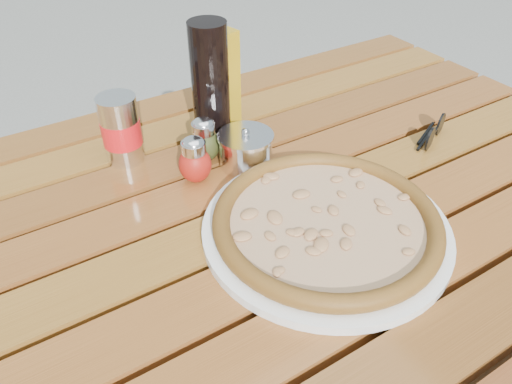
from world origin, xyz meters
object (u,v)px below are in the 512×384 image
plate (326,229)px  soda_can (121,130)px  table (263,250)px  dark_bottle (210,85)px  parmesan_tin (246,149)px  pizza (327,221)px  sunglasses (433,132)px  pepper_shaker (195,160)px  olive_oil_cruet (219,81)px  oregano_shaker (204,140)px

plate → soda_can: bearing=117.7°
table → dark_bottle: 0.30m
table → plate: size_ratio=3.89×
table → parmesan_tin: (0.05, 0.13, 0.11)m
table → pizza: (0.06, -0.08, 0.10)m
soda_can → sunglasses: (0.51, -0.24, -0.04)m
sunglasses → pizza: bearing=171.4°
pepper_shaker → dark_bottle: size_ratio=0.37×
olive_oil_cruet → parmesan_tin: size_ratio=1.80×
pizza → sunglasses: sunglasses is taller
oregano_shaker → dark_bottle: dark_bottle is taller
olive_oil_cruet → parmesan_tin: 0.15m
pizza → olive_oil_cruet: 0.35m
pizza → soda_can: size_ratio=3.46×
plate → oregano_shaker: bearing=102.7°
dark_bottle → soda_can: size_ratio=1.83×
oregano_shaker → olive_oil_cruet: (0.08, 0.08, 0.06)m
pizza → table: bearing=123.5°
pepper_shaker → oregano_shaker: 0.06m
oregano_shaker → dark_bottle: 0.10m
pizza → sunglasses: size_ratio=3.92×
pizza → pepper_shaker: (-0.10, 0.22, 0.02)m
plate → parmesan_tin: parmesan_tin is taller
pepper_shaker → parmesan_tin: (0.09, -0.01, -0.01)m
dark_bottle → soda_can: (-0.16, 0.02, -0.05)m
pepper_shaker → olive_oil_cruet: 0.18m
plate → oregano_shaker: 0.27m
pizza → soda_can: soda_can is taller
table → soda_can: bearing=115.6°
pepper_shaker → oregano_shaker: same height
soda_can → olive_oil_cruet: size_ratio=0.57×
olive_oil_cruet → pizza: bearing=-93.0°
sunglasses → table: bearing=157.0°
plate → sunglasses: sunglasses is taller
oregano_shaker → soda_can: soda_can is taller
table → parmesan_tin: size_ratio=11.97×
table → oregano_shaker: 0.21m
plate → oregano_shaker: (-0.06, 0.26, 0.03)m
dark_bottle → parmesan_tin: bearing=-85.4°
pepper_shaker → oregano_shaker: (0.04, 0.05, 0.00)m
pepper_shaker → parmesan_tin: 0.09m
parmesan_tin → pepper_shaker: bearing=176.6°
olive_oil_cruet → dark_bottle: bearing=-138.5°
table → sunglasses: size_ratio=13.23×
soda_can → sunglasses: bearing=-25.6°
plate → olive_oil_cruet: olive_oil_cruet is taller
parmesan_tin → sunglasses: parmesan_tin is taller
pizza → pepper_shaker: size_ratio=5.06×
oregano_shaker → dark_bottle: size_ratio=0.37×
table → oregano_shaker: size_ratio=17.07×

